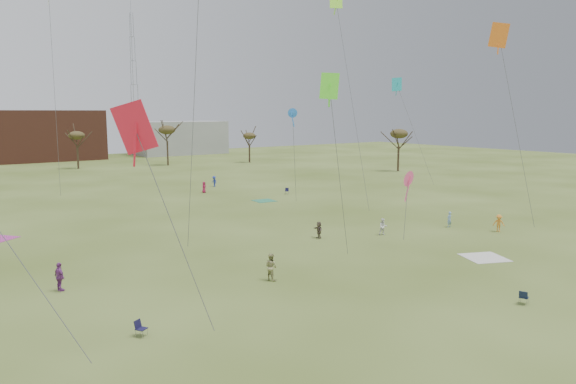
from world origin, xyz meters
TOP-DOWN VIEW (x-y plane):
  - ground at (0.00, 0.00)m, footprint 260.00×260.00m
  - spectator_fore_b at (-3.91, 8.63)m, footprint 0.91×1.06m
  - spectator_fore_c at (6.87, 16.57)m, footprint 0.78×1.52m
  - flyer_mid_b at (22.92, 8.32)m, footprint 1.18×1.26m
  - flyer_mid_c at (20.73, 12.52)m, footprint 0.60×0.41m
  - spectator_mid_d at (-16.46, 14.84)m, footprint 0.72×1.21m
  - spectator_mid_e at (12.66, 13.96)m, footprint 0.98×0.91m
  - flyer_far_b at (11.49, 48.62)m, footprint 0.94×0.82m
  - flyer_far_c at (15.82, 53.56)m, footprint 0.80×1.16m
  - blanket_cream at (13.34, 3.32)m, footprint 4.13×4.13m
  - blanket_olive at (14.56, 37.40)m, footprint 2.90×2.90m
  - camp_chair_left at (-14.85, 4.67)m, footprint 0.71×0.73m
  - camp_chair_center at (5.94, -4.44)m, footprint 0.68×0.65m
  - camp_chair_right at (20.50, 40.53)m, footprint 0.74×0.74m
  - kites_aloft at (-0.58, 29.01)m, footprint 64.50×60.34m
  - tree_line at (-2.85, 79.12)m, footprint 117.44×49.32m
  - building_brick at (5.00, 120.00)m, footprint 26.00×16.00m
  - building_grey at (40.00, 118.00)m, footprint 24.00×12.00m
  - radio_tower at (30.00, 125.00)m, footprint 1.51×1.72m

SIDE VIEW (x-z plane):
  - ground at x=0.00m, z-range 0.00..0.00m
  - blanket_cream at x=13.34m, z-range -0.01..0.02m
  - blanket_olive at x=14.56m, z-range -0.01..0.02m
  - camp_chair_left at x=-14.85m, z-range -0.18..0.69m
  - camp_chair_center at x=5.94m, z-range -0.18..0.69m
  - camp_chair_right at x=20.50m, z-range -0.18..0.69m
  - spectator_fore_c at x=6.87m, z-range 0.00..1.56m
  - flyer_mid_c at x=20.73m, z-range 0.00..1.61m
  - spectator_mid_e at x=12.66m, z-range 0.00..1.61m
  - flyer_far_b at x=11.49m, z-range 0.00..1.62m
  - flyer_far_c at x=15.82m, z-range 0.00..1.66m
  - flyer_mid_b at x=22.92m, z-range 0.00..1.71m
  - spectator_fore_b at x=-3.91m, z-range 0.00..1.91m
  - spectator_mid_d at x=-16.46m, z-range 0.00..1.93m
  - building_grey at x=40.00m, z-range 0.00..9.00m
  - building_brick at x=5.00m, z-range 0.00..12.00m
  - tree_line at x=-2.85m, z-range 2.63..11.54m
  - radio_tower at x=30.00m, z-range -1.29..39.71m
  - kites_aloft at x=-0.58m, z-range 6.54..33.28m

